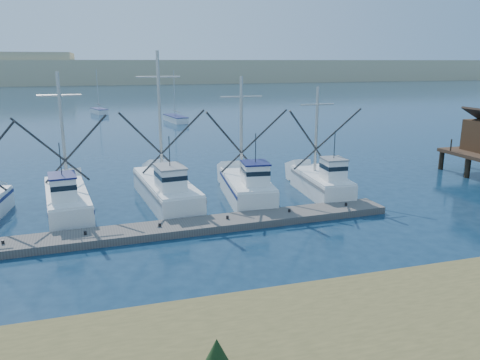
# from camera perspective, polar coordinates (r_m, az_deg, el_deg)

# --- Properties ---
(ground) EXTENTS (500.00, 500.00, 0.00)m
(ground) POSITION_cam_1_polar(r_m,az_deg,el_deg) (23.86, 11.34, -9.39)
(ground) COLOR #0D253B
(ground) RESTS_ON ground
(floating_dock) EXTENTS (32.53, 3.36, 0.43)m
(floating_dock) POSITION_cam_1_polar(r_m,az_deg,el_deg) (26.71, -13.99, -6.42)
(floating_dock) COLOR #59544F
(floating_dock) RESTS_ON ground
(dune_ridge) EXTENTS (360.00, 60.00, 10.00)m
(dune_ridge) POSITION_cam_1_polar(r_m,az_deg,el_deg) (229.46, -14.46, 12.73)
(dune_ridge) COLOR tan
(dune_ridge) RESTS_ON ground
(trawler_fleet) EXTENTS (31.65, 9.72, 10.17)m
(trawler_fleet) POSITION_cam_1_polar(r_m,az_deg,el_deg) (31.32, -14.18, -1.93)
(trawler_fleet) COLOR white
(trawler_fleet) RESTS_ON ground
(sailboat_near) EXTENTS (3.08, 6.98, 8.10)m
(sailboat_near) POSITION_cam_1_polar(r_m,az_deg,el_deg) (76.43, -7.87, 7.40)
(sailboat_near) COLOR white
(sailboat_near) RESTS_ON ground
(sailboat_far) EXTENTS (3.23, 5.28, 8.10)m
(sailboat_far) POSITION_cam_1_polar(r_m,az_deg,el_deg) (91.20, -16.79, 8.04)
(sailboat_far) COLOR white
(sailboat_far) RESTS_ON ground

